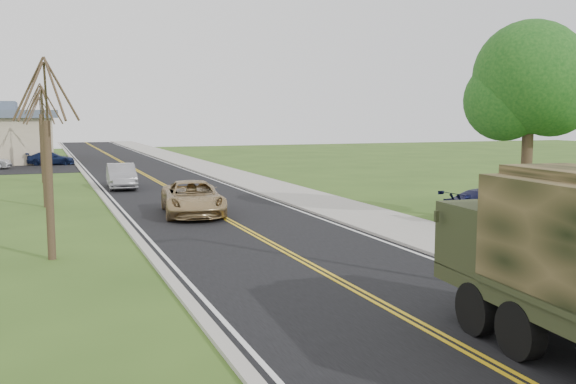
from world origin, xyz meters
TOP-DOWN VIEW (x-y plane):
  - ground at (0.00, 0.00)m, footprint 160.00×160.00m
  - road at (0.00, 40.00)m, footprint 8.00×120.00m
  - curb_right at (4.15, 40.00)m, footprint 0.30×120.00m
  - sidewalk_right at (5.90, 40.00)m, footprint 3.20×120.00m
  - curb_left at (-4.15, 40.00)m, footprint 0.30×120.00m
  - leafy_tree at (11.00, 10.01)m, footprint 4.83×4.50m
  - bare_tree_a at (-7.00, 10.00)m, footprint 1.93×2.26m
  - bare_tree_b at (-7.00, 22.00)m, footprint 1.83×2.14m
  - bare_tree_c at (-7.00, 34.00)m, footprint 2.04×2.39m
  - bare_tree_d at (-7.00, 46.00)m, footprint 1.88×2.20m
  - suv_champagne at (-1.04, 17.04)m, footprint 3.13×5.65m
  - sedan_silver at (-2.68, 28.82)m, footprint 1.79×4.59m
  - pickup_navy at (10.20, 10.75)m, footprint 4.85×2.23m
  - lot_car_navy at (-6.26, 50.00)m, footprint 4.15×1.93m

SIDE VIEW (x-z plane):
  - ground at x=0.00m, z-range 0.00..0.00m
  - road at x=0.00m, z-range 0.00..0.01m
  - sidewalk_right at x=5.90m, z-range 0.00..0.10m
  - curb_left at x=-4.15m, z-range 0.00..0.10m
  - curb_right at x=4.15m, z-range 0.00..0.12m
  - lot_car_navy at x=-6.26m, z-range 0.00..1.17m
  - pickup_navy at x=10.20m, z-range 0.00..1.38m
  - sedan_silver at x=-2.68m, z-range 0.00..1.49m
  - suv_champagne at x=-1.04m, z-range 0.00..1.50m
  - bare_tree_b at x=-7.00m, z-range -0.39..5.34m
  - bare_tree_d at x=-7.00m, z-range -0.40..5.50m
  - bare_tree_a at x=-7.00m, z-range -0.41..5.66m
  - bare_tree_c at x=-7.00m, z-range -0.44..5.99m
  - leafy_tree at x=11.00m, z-range 1.44..9.54m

